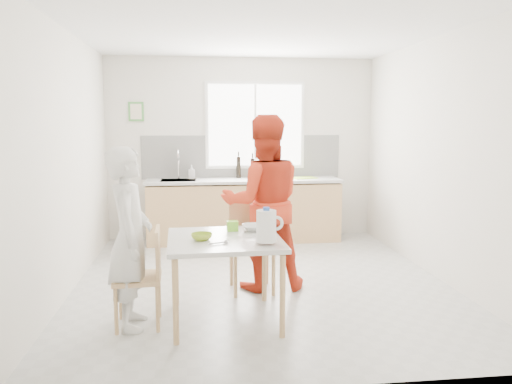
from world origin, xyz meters
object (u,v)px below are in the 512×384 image
bowl_white (254,228)px  chair_left (145,273)px  person_red (263,203)px  wine_bottle_b (253,168)px  person_white (130,238)px  wine_bottle_a (239,167)px  chair_far (251,238)px  bowl_green (202,237)px  dining_table (225,246)px  milk_jug (267,226)px

bowl_white → chair_left: bearing=-163.7°
person_red → wine_bottle_b: bearing=-95.6°
person_white → wine_bottle_a: (1.19, 3.18, 0.30)m
person_red → chair_left: bearing=35.4°
chair_far → bowl_green: bearing=-122.2°
dining_table → wine_bottle_b: bearing=79.1°
bowl_white → wine_bottle_a: wine_bottle_a is taller
dining_table → chair_far: (0.32, 0.84, -0.13)m
dining_table → bowl_white: size_ratio=4.43×
person_red → milk_jug: 1.12m
dining_table → bowl_white: 0.40m
chair_left → wine_bottle_a: 3.41m
person_white → bowl_white: person_white is taller
chair_left → wine_bottle_b: 3.42m
bowl_green → bowl_white: (0.49, 0.32, -0.00)m
chair_left → chair_far: size_ratio=0.87×
bowl_white → wine_bottle_a: size_ratio=0.71×
bowl_green → milk_jug: size_ratio=0.63×
bowl_white → wine_bottle_a: bearing=88.0°
person_white → milk_jug: size_ratio=5.37×
wine_bottle_a → wine_bottle_b: wine_bottle_a is taller
person_red → bowl_white: person_red is taller
chair_far → wine_bottle_b: 2.33m
dining_table → wine_bottle_a: (0.39, 3.15, 0.41)m
bowl_green → wine_bottle_b: 3.26m
wine_bottle_a → wine_bottle_b: bearing=-16.8°
milk_jug → chair_left: bearing=164.5°
chair_far → milk_jug: 1.16m
dining_table → wine_bottle_b: 3.17m
chair_left → milk_jug: bearing=74.5°
bowl_white → wine_bottle_b: (0.30, 2.83, 0.29)m
chair_left → person_white: bearing=-90.0°
chair_far → person_red: person_red is taller
chair_left → wine_bottle_a: bearing=159.3°
wine_bottle_a → person_red: bearing=-88.4°
person_white → wine_bottle_b: bearing=-26.1°
dining_table → chair_left: bearing=-178.0°
chair_far → bowl_green: chair_far is taller
dining_table → milk_jug: bearing=-38.8°
bowl_white → milk_jug: bearing=-85.3°
person_white → milk_jug: (1.13, -0.24, 0.13)m
chair_left → bowl_green: (0.49, -0.03, 0.31)m
bowl_white → person_white: bearing=-165.2°
dining_table → wine_bottle_b: size_ratio=3.36×
bowl_green → person_white: bearing=177.3°
wine_bottle_a → milk_jug: bearing=-90.9°
dining_table → wine_bottle_b: wine_bottle_b is taller
person_white → milk_jug: bearing=-104.0°
bowl_green → wine_bottle_a: wine_bottle_a is taller
chair_far → wine_bottle_a: wine_bottle_a is taller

